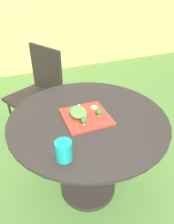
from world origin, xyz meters
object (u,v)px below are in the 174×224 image
(salad_plate, at_px, (86,116))
(patio_chair, at_px, (39,87))
(drinking_glass, at_px, (64,151))
(fork, at_px, (82,112))

(salad_plate, bearing_deg, patio_chair, 99.27)
(salad_plate, bearing_deg, drinking_glass, -128.04)
(patio_chair, relative_size, fork, 5.81)
(patio_chair, relative_size, drinking_glass, 8.63)
(fork, bearing_deg, drinking_glass, -123.09)
(patio_chair, bearing_deg, fork, -80.73)
(patio_chair, height_order, fork, patio_chair)
(patio_chair, bearing_deg, drinking_glass, -93.86)
(drinking_glass, bearing_deg, patio_chair, 86.14)
(patio_chair, distance_m, fork, 0.89)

